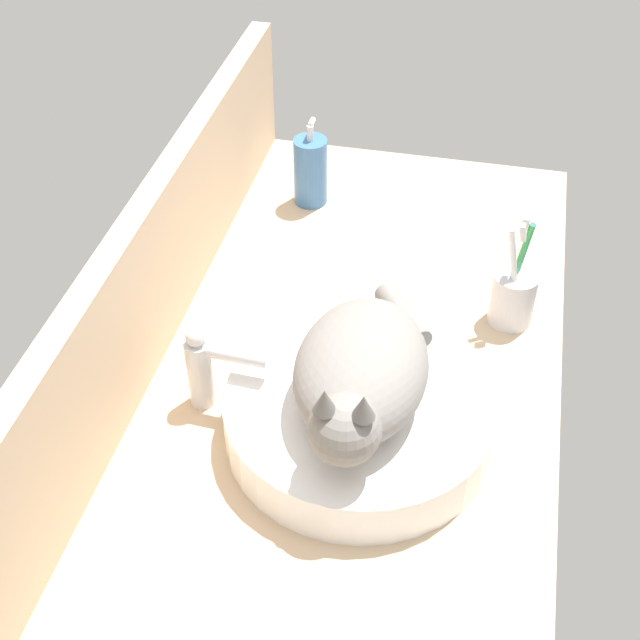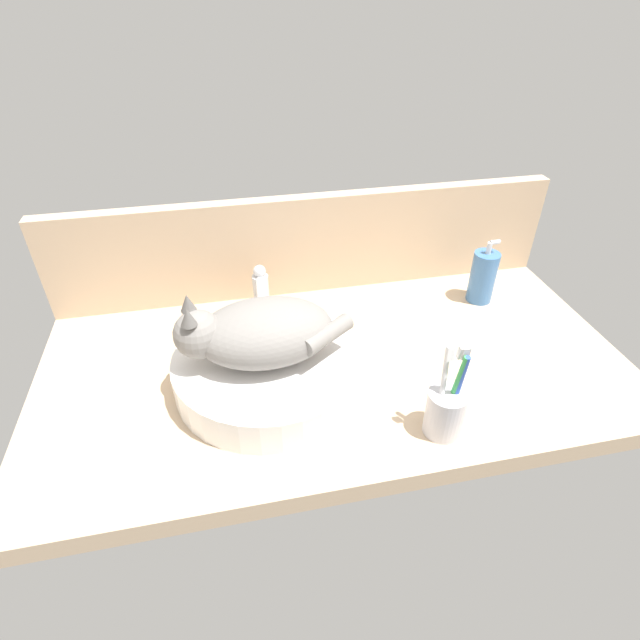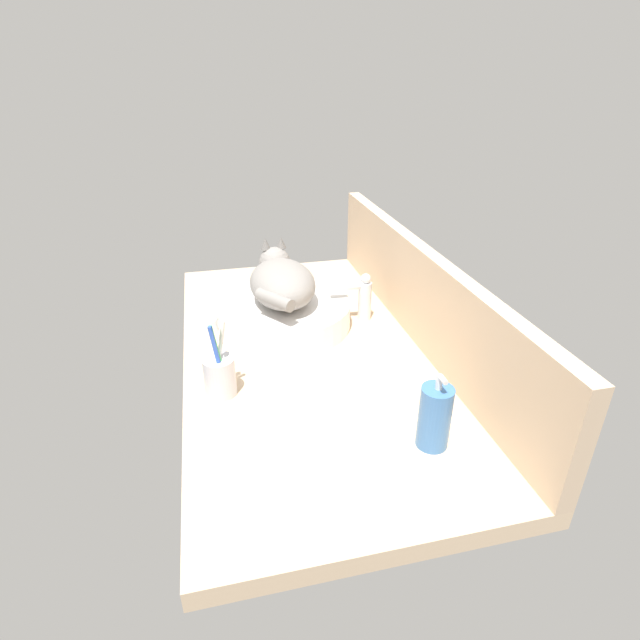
% 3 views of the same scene
% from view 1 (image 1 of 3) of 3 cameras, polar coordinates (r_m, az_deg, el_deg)
% --- Properties ---
extents(ground_plane, '(1.20, 0.61, 0.04)m').
position_cam_1_polar(ground_plane, '(1.34, 1.90, -3.15)').
color(ground_plane, '#D1B28E').
extents(backsplash_panel, '(1.20, 0.04, 0.24)m').
position_cam_1_polar(backsplash_panel, '(1.31, -10.49, 3.24)').
color(backsplash_panel, '#CCAD8C').
rests_on(backsplash_panel, ground_plane).
extents(sink_basin, '(0.36, 0.36, 0.07)m').
position_cam_1_polar(sink_basin, '(1.20, 2.53, -6.18)').
color(sink_basin, white).
rests_on(sink_basin, ground_plane).
extents(cat, '(0.32, 0.17, 0.14)m').
position_cam_1_polar(cat, '(1.12, 2.59, -3.50)').
color(cat, gray).
rests_on(cat, sink_basin).
extents(faucet, '(0.04, 0.12, 0.14)m').
position_cam_1_polar(faucet, '(1.22, -7.27, -2.88)').
color(faucet, silver).
rests_on(faucet, ground_plane).
extents(soap_dispenser, '(0.06, 0.06, 0.16)m').
position_cam_1_polar(soap_dispenser, '(1.61, -0.61, 9.53)').
color(soap_dispenser, '#3F72B2').
rests_on(soap_dispenser, ground_plane).
extents(toothbrush_cup, '(0.07, 0.07, 0.19)m').
position_cam_1_polar(toothbrush_cup, '(1.39, 12.27, 1.58)').
color(toothbrush_cup, silver).
rests_on(toothbrush_cup, ground_plane).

